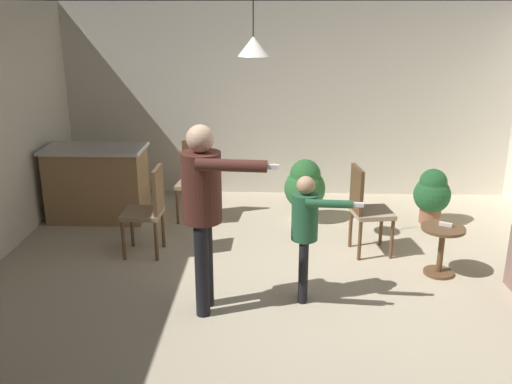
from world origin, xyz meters
TOP-DOWN VIEW (x-y plane):
  - ground at (0.00, 0.00)m, footprint 7.68×7.68m
  - wall_back at (0.00, 3.20)m, footprint 6.40×0.10m
  - kitchen_counter at (-2.45, 2.01)m, footprint 1.26×0.66m
  - side_table_by_couch at (1.53, 0.53)m, footprint 0.44×0.44m
  - person_adult at (-0.78, -0.27)m, footprint 0.83×0.54m
  - person_child at (0.11, -0.04)m, footprint 0.62×0.38m
  - dining_chair_by_counter at (0.83, 1.04)m, footprint 0.48×0.48m
  - dining_chair_near_wall at (-1.55, 0.94)m, footprint 0.43×0.43m
  - dining_chair_centre_back at (-1.20, 2.09)m, footprint 0.46×0.46m
  - potted_plant_corner at (0.21, 2.04)m, footprint 0.52×0.52m
  - potted_plant_by_wall at (1.81, 2.01)m, footprint 0.46×0.46m
  - spare_remote_on_table at (1.56, 0.57)m, footprint 0.13×0.09m
  - ceiling_light_pendant at (-0.41, 1.08)m, footprint 0.32×0.32m

SIDE VIEW (x-z plane):
  - ground at x=0.00m, z-range 0.00..0.00m
  - side_table_by_couch at x=1.53m, z-range 0.07..0.59m
  - potted_plant_by_wall at x=1.81m, z-range 0.04..0.74m
  - potted_plant_corner at x=0.21m, z-range 0.04..0.85m
  - kitchen_counter at x=-2.45m, z-range 0.00..0.95m
  - spare_remote_on_table at x=1.56m, z-range 0.52..0.56m
  - dining_chair_by_counter at x=0.83m, z-range 0.05..1.05m
  - dining_chair_near_wall at x=-1.55m, z-range 0.05..1.05m
  - dining_chair_centre_back at x=-1.20m, z-range 0.05..1.05m
  - person_child at x=0.11m, z-range 0.15..1.36m
  - person_adult at x=-0.78m, z-range 0.21..1.92m
  - wall_back at x=0.00m, z-range 0.00..2.70m
  - ceiling_light_pendant at x=-0.41m, z-range 1.98..2.53m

